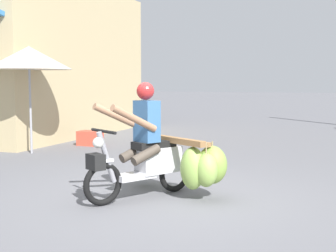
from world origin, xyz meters
TOP-DOWN VIEW (x-y plane):
  - ground_plane at (0.00, 0.00)m, footprint 120.00×120.00m
  - motorbike_main_loaded at (0.02, 0.13)m, footprint 1.71×1.75m
  - shopfront_building at (-6.46, 5.78)m, footprint 3.91×7.10m
  - market_umbrella_near_shop at (-4.16, 2.58)m, footprint 1.86×1.86m
  - produce_crate at (-3.62, 4.16)m, footprint 0.56×0.40m

SIDE VIEW (x-z plane):
  - ground_plane at x=0.00m, z-range 0.00..0.00m
  - produce_crate at x=-3.62m, z-range 0.00..0.36m
  - motorbike_main_loaded at x=0.02m, z-range -0.24..1.34m
  - market_umbrella_near_shop at x=-4.16m, z-range 0.92..3.27m
  - shopfront_building at x=-6.46m, z-range 0.00..4.31m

